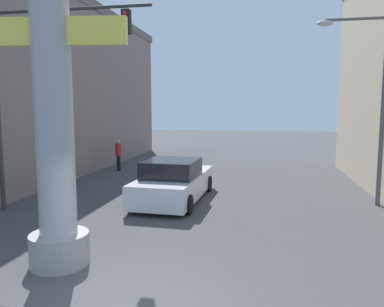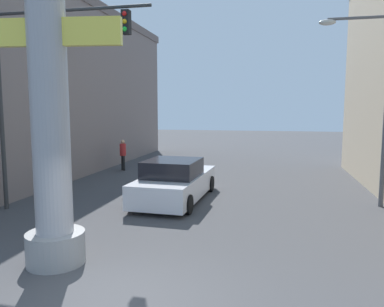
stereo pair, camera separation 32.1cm
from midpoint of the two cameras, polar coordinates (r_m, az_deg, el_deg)
ground_plane at (r=16.19m, az=3.53°, el=-5.24°), size 86.85×86.85×0.00m
building_left at (r=21.52m, az=-22.28°, el=9.42°), size 6.28×23.27×9.07m
neon_sign_pole at (r=8.45m, az=-20.09°, el=13.48°), size 3.11×1.26×9.79m
street_lamp at (r=14.29m, az=26.74°, el=8.57°), size 2.38×0.28×6.55m
traffic_light_mast at (r=12.99m, az=-21.36°, el=11.48°), size 5.32×0.32×6.48m
car_lead at (r=13.85m, az=-1.92°, el=-4.31°), size 2.27×5.04×1.56m
palm_tree_mid_left at (r=17.48m, az=-18.95°, el=9.34°), size 2.53×2.44×7.12m
pedestrian_far_left at (r=20.93m, az=-10.05°, el=0.15°), size 0.48×0.48×1.70m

